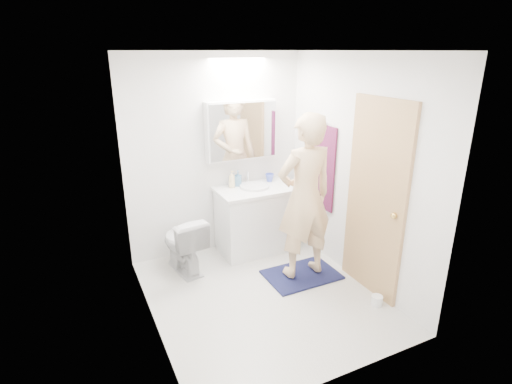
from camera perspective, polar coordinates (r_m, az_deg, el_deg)
floor at (r=4.32m, az=0.88°, el=-14.38°), size 2.50×2.50×0.00m
ceiling at (r=3.58m, az=1.09°, el=19.40°), size 2.50×2.50×0.00m
wall_back at (r=4.88m, az=-5.68°, el=5.10°), size 2.50×0.00×2.50m
wall_front at (r=2.81m, az=12.63°, el=-6.47°), size 2.50×0.00×2.50m
wall_left at (r=3.46m, az=-15.54°, el=-1.68°), size 0.00×2.50×2.50m
wall_right at (r=4.37m, az=13.98°, el=2.88°), size 0.00×2.50×2.50m
vanity_cabinet at (r=5.04m, az=-0.06°, el=-4.07°), size 0.90×0.55×0.78m
countertop at (r=4.89m, az=-0.07°, el=0.33°), size 0.95×0.58×0.04m
sink_basin at (r=4.91m, az=-0.22°, el=0.82°), size 0.36×0.36×0.03m
faucet at (r=5.05m, az=-1.15°, el=2.14°), size 0.02×0.02×0.16m
medicine_cabinet at (r=4.86m, az=-2.13°, el=8.74°), size 0.88×0.14×0.70m
mirror_panel at (r=4.79m, az=-1.76°, el=8.59°), size 0.84×0.01×0.66m
toilet at (r=4.66m, az=-10.31°, el=-7.18°), size 0.47×0.71×0.68m
bath_rug at (r=4.66m, az=6.46°, el=-11.55°), size 0.80×0.55×0.02m
person at (r=4.26m, az=6.93°, el=-0.76°), size 0.65×0.43×1.79m
door at (r=4.17m, az=16.57°, el=-1.06°), size 0.04×0.80×2.00m
door_knob at (r=3.96m, az=18.94°, el=-3.19°), size 0.06×0.06×0.06m
towel at (r=4.80m, az=9.54°, el=3.43°), size 0.02×0.42×1.00m
towel_hook at (r=4.68m, az=9.76°, el=9.54°), size 0.07×0.02×0.02m
soap_bottle_a at (r=4.89m, az=-3.44°, el=1.82°), size 0.11×0.11×0.21m
soap_bottle_b at (r=4.95m, az=-2.57°, el=1.96°), size 0.12×0.12×0.19m
toothbrush_cup at (r=5.13m, az=1.93°, el=2.05°), size 0.12×0.12×0.10m
toilet_paper_roll at (r=4.32m, az=16.75°, el=-14.49°), size 0.11×0.11×0.10m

